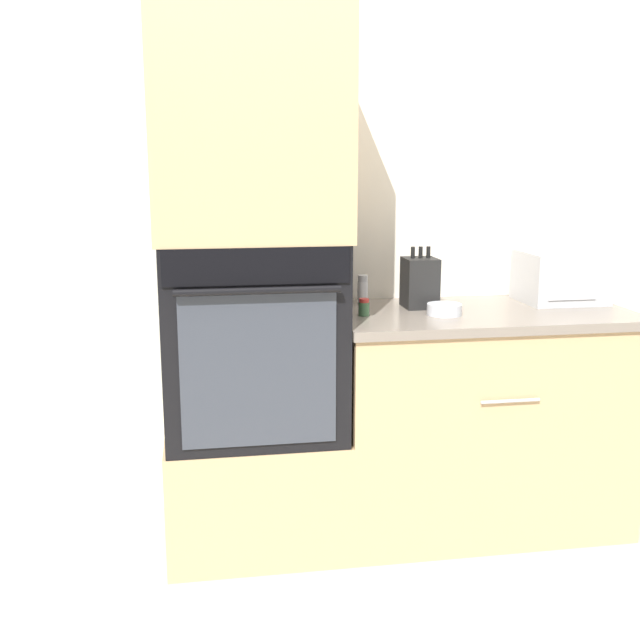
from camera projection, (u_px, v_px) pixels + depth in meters
name	position (u px, v px, depth m)	size (l,w,h in m)	color
ground_plane	(354.00, 568.00, 2.72)	(12.00, 12.00, 0.00)	beige
wall_back	(325.00, 211.00, 3.07)	(8.00, 0.05, 2.50)	silver
oven_cabinet_base	(255.00, 482.00, 2.91)	(0.67, 0.60, 0.46)	tan
wall_oven	(252.00, 335.00, 2.78)	(0.64, 0.64, 0.72)	black
oven_cabinet_upper	(248.00, 125.00, 2.63)	(0.67, 0.60, 0.80)	tan
counter_unit	(477.00, 417.00, 3.01)	(1.15, 0.63, 0.88)	tan
microwave	(561.00, 277.00, 3.06)	(0.32, 0.28, 0.21)	#B2B5BA
knife_block	(420.00, 282.00, 2.95)	(0.13, 0.14, 0.24)	black
bowl	(444.00, 309.00, 2.81)	(0.13, 0.13, 0.04)	silver
condiment_jar_near	(363.00, 290.00, 3.03)	(0.04, 0.04, 0.12)	silver
condiment_jar_mid	(364.00, 307.00, 2.80)	(0.04, 0.04, 0.06)	#427047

